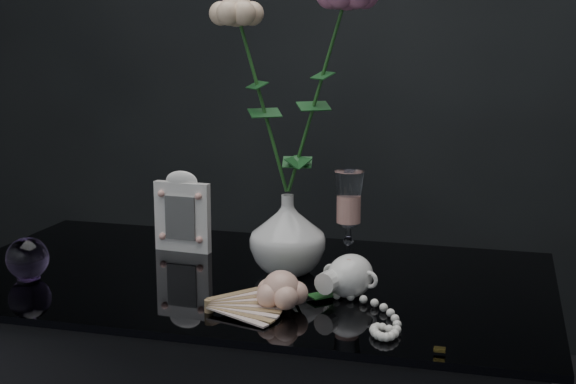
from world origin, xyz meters
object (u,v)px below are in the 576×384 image
(loose_rose, at_px, (281,290))
(pearl_jar, at_px, (350,274))
(paperweight, at_px, (27,258))
(wine_glass, at_px, (349,220))
(vase, at_px, (288,234))
(picture_frame, at_px, (182,211))

(loose_rose, distance_m, pearl_jar, 0.13)
(paperweight, bearing_deg, loose_rose, -3.91)
(pearl_jar, bearing_deg, paperweight, -155.86)
(paperweight, bearing_deg, wine_glass, 22.19)
(loose_rose, bearing_deg, wine_glass, 62.23)
(vase, distance_m, pearl_jar, 0.17)
(loose_rose, bearing_deg, pearl_jar, 29.73)
(paperweight, relative_size, pearl_jar, 0.29)
(paperweight, height_order, pearl_jar, same)
(wine_glass, distance_m, picture_frame, 0.33)
(wine_glass, xyz_separation_m, pearl_jar, (0.03, -0.16, -0.05))
(vase, xyz_separation_m, pearl_jar, (0.13, -0.10, -0.03))
(picture_frame, relative_size, paperweight, 2.17)
(wine_glass, bearing_deg, loose_rose, -103.13)
(wine_glass, xyz_separation_m, paperweight, (-0.52, -0.21, -0.05))
(paperweight, height_order, loose_rose, paperweight)
(paperweight, distance_m, loose_rose, 0.46)
(picture_frame, xyz_separation_m, paperweight, (-0.19, -0.24, -0.04))
(paperweight, bearing_deg, vase, 20.07)
(vase, bearing_deg, picture_frame, 160.52)
(picture_frame, bearing_deg, wine_glass, 0.22)
(vase, xyz_separation_m, loose_rose, (0.04, -0.19, -0.04))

